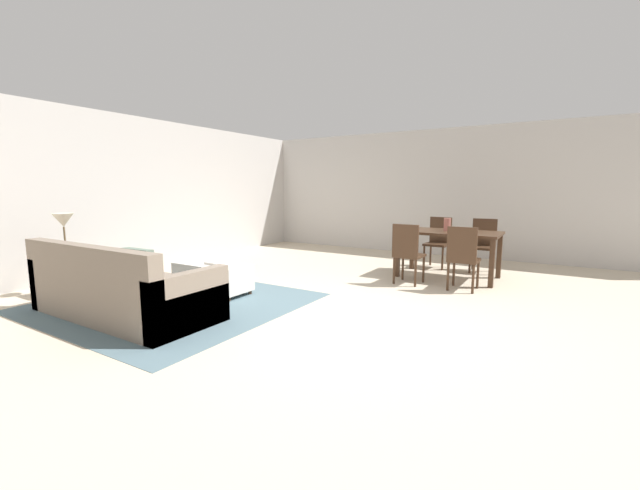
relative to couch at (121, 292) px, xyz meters
name	(u,v)px	position (x,y,z in m)	size (l,w,h in m)	color
ground_plane	(338,318)	(2.15, 1.21, -0.29)	(10.80, 10.80, 0.00)	beige
wall_back	(453,193)	(2.15, 6.21, 1.06)	(9.00, 0.12, 2.70)	beige
wall_left	(130,194)	(-2.35, 1.71, 1.06)	(0.12, 11.00, 2.70)	beige
area_rug	(174,302)	(0.06, 0.66, -0.28)	(3.00, 2.80, 0.01)	slate
couch	(121,292)	(0.00, 0.00, 0.00)	(2.29, 0.98, 0.86)	gray
ottoman_table	(213,276)	(0.11, 1.27, -0.05)	(1.09, 0.51, 0.41)	silver
side_table	(67,262)	(-1.45, 0.15, 0.18)	(0.40, 0.40, 0.59)	olive
table_lamp	(63,222)	(-1.45, 0.15, 0.72)	(0.26, 0.26, 0.53)	brown
dining_table	(449,237)	(2.65, 3.99, 0.38)	(1.56, 0.86, 0.76)	#422B1C
dining_chair_near_left	(407,250)	(2.24, 3.18, 0.23)	(0.42, 0.42, 0.92)	#422B1C
dining_chair_near_right	(463,255)	(3.04, 3.20, 0.23)	(0.40, 0.40, 0.92)	#422B1C
dining_chair_far_left	(439,239)	(2.27, 4.78, 0.23)	(0.42, 0.42, 0.92)	#422B1C
dining_chair_far_right	(483,242)	(3.05, 4.79, 0.23)	(0.42, 0.42, 0.92)	#422B1C
vase_centerpiece	(447,225)	(2.61, 4.01, 0.58)	(0.11, 0.11, 0.21)	#B26659
book_on_ottoman	(216,263)	(0.19, 1.27, 0.15)	(0.26, 0.20, 0.03)	silver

